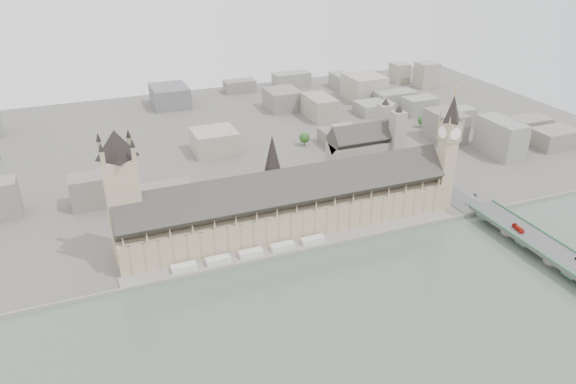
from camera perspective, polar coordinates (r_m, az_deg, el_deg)
name	(u,v)px	position (r m, az deg, el deg)	size (l,w,h in m)	color
ground	(297,242)	(436.69, 0.93, -5.15)	(900.00, 900.00, 0.00)	#595651
embankment_wall	(305,250)	(424.19, 1.72, -5.95)	(600.00, 1.50, 3.00)	gray
river_terrace	(301,246)	(430.29, 1.32, -5.52)	(270.00, 15.00, 2.00)	gray
terrace_tents	(251,253)	(417.23, -3.79, -6.20)	(118.00, 7.00, 4.00)	silver
palace_of_westminster	(288,206)	(441.38, -0.03, -1.39)	(265.00, 40.73, 55.44)	tan
elizabeth_tower	(448,145)	(482.21, 15.96, 4.63)	(17.00, 17.00, 107.50)	tan
victoria_tower	(122,191)	(408.07, -16.49, 0.13)	(30.00, 30.00, 100.00)	tan
central_tower	(272,163)	(428.33, -1.59, 2.92)	(13.00, 13.00, 48.00)	tan
westminster_bridge	(545,251)	(457.64, 24.66, -5.48)	(25.00, 325.00, 10.25)	#474749
westminster_abbey	(365,150)	(546.66, 7.86, 4.25)	(68.00, 36.00, 64.00)	gray
city_skyline_inland	(213,123)	(640.86, -7.62, 7.01)	(720.00, 360.00, 38.00)	gray
park_trees	(259,203)	(478.89, -2.94, -1.14)	(110.00, 30.00, 15.00)	#174217
red_bus_north	(518,228)	(466.56, 22.33, -3.43)	(2.84, 12.14, 3.38)	red
car_approach	(476,195)	(510.47, 18.52, -0.31)	(2.06, 5.08, 1.47)	gray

